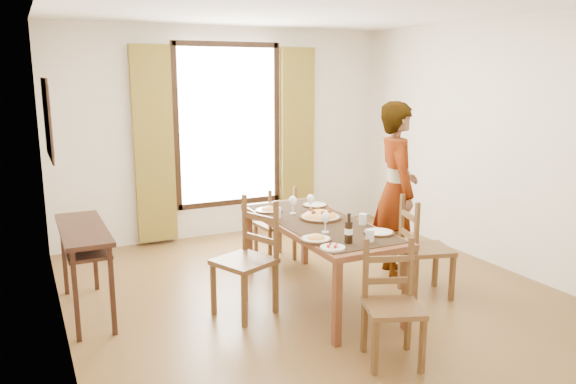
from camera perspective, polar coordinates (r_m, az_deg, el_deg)
name	(u,v)px	position (r m, az deg, el deg)	size (l,w,h in m)	color
ground	(318,297)	(5.50, 3.10, -10.65)	(5.00, 5.00, 0.00)	brown
room_shell	(313,136)	(5.22, 2.56, 5.67)	(4.60, 5.10, 2.74)	silver
console_table	(83,240)	(5.25, -20.06, -4.57)	(0.38, 1.20, 0.80)	black
dining_table	(318,228)	(5.28, 3.12, -3.72)	(0.79, 1.96, 0.76)	brown
chair_west	(247,261)	(5.02, -4.17, -7.05)	(0.60, 0.60, 1.03)	brown
chair_north	(276,226)	(6.44, -1.19, -3.46)	(0.42, 0.42, 0.86)	brown
chair_south	(392,307)	(4.30, 10.53, -11.43)	(0.52, 0.52, 0.91)	brown
chair_east	(423,250)	(5.55, 13.59, -5.79)	(0.53, 0.53, 0.97)	brown
man	(396,190)	(5.95, 10.95, 0.17)	(0.64, 0.78, 1.84)	gray
plate_sw	(316,237)	(4.67, 2.83, -4.61)	(0.27, 0.27, 0.05)	silver
plate_se	(379,231)	(4.92, 9.20, -3.89)	(0.27, 0.27, 0.05)	silver
plate_nw	(269,209)	(5.63, -1.97, -1.71)	(0.27, 0.27, 0.05)	silver
plate_ne	(315,203)	(5.86, 2.75, -1.17)	(0.27, 0.27, 0.05)	silver
pasta_platter	(320,214)	(5.35, 3.30, -2.20)	(0.40, 0.40, 0.10)	#BF6018
caprese_plate	(333,246)	(4.47, 4.57, -5.51)	(0.20, 0.20, 0.04)	silver
wine_glass_a	(325,222)	(4.88, 3.82, -3.10)	(0.08, 0.08, 0.18)	white
wine_glass_b	(311,203)	(5.59, 2.32, -1.14)	(0.08, 0.08, 0.18)	white
wine_glass_c	(293,205)	(5.52, 0.50, -1.30)	(0.08, 0.08, 0.18)	white
tumbler_a	(363,219)	(5.19, 7.60, -2.75)	(0.07, 0.07, 0.10)	silver
tumbler_b	(278,213)	(5.37, -1.07, -2.13)	(0.07, 0.07, 0.10)	silver
tumbler_c	(370,235)	(4.68, 8.33, -4.39)	(0.07, 0.07, 0.10)	silver
wine_bottle	(349,228)	(4.59, 6.19, -3.69)	(0.07, 0.07, 0.25)	black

